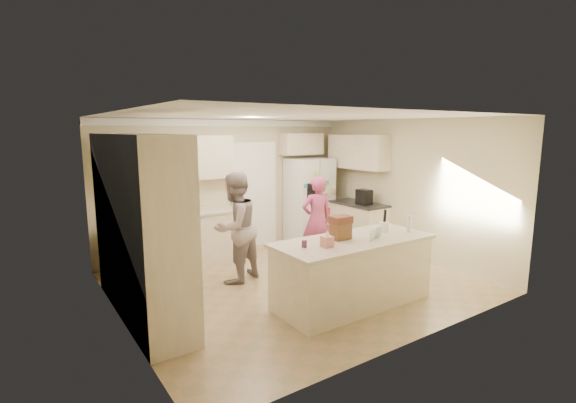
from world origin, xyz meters
TOP-DOWN VIEW (x-y plane):
  - floor at (0.00, 0.00)m, footprint 5.20×4.60m
  - ceiling at (0.00, 0.00)m, footprint 5.20×4.60m
  - wall_back at (0.00, 2.31)m, footprint 5.20×0.02m
  - wall_front at (0.00, -2.31)m, footprint 5.20×0.02m
  - wall_left at (-2.61, 0.00)m, footprint 0.02×4.60m
  - wall_right at (2.61, 0.00)m, footprint 0.02×4.60m
  - crown_back at (0.00, 2.26)m, footprint 5.20×0.08m
  - pantry_bank at (-2.30, 0.20)m, footprint 0.60×2.60m
  - back_base_cab at (-1.15, 2.00)m, footprint 2.20×0.60m
  - back_countertop at (-1.15, 1.99)m, footprint 2.24×0.63m
  - back_upper_cab at (-1.15, 2.12)m, footprint 2.20×0.35m
  - doorway_opening at (0.55, 2.28)m, footprint 0.90×0.06m
  - doorway_casing at (0.55, 2.24)m, footprint 1.02×0.03m
  - wall_frame_upper at (0.02, 2.27)m, footprint 0.15×0.02m
  - wall_frame_lower at (0.02, 2.27)m, footprint 0.15×0.02m
  - refrigerator at (1.73, 1.93)m, footprint 0.91×0.72m
  - fridge_seam at (1.73, 1.57)m, footprint 0.02×0.02m
  - fridge_dispenser at (1.51, 1.56)m, footprint 0.22×0.03m
  - fridge_handle_l at (1.68, 1.56)m, footprint 0.02×0.02m
  - fridge_handle_r at (1.78, 1.56)m, footprint 0.02×0.02m
  - over_fridge_cab at (1.65, 2.12)m, footprint 0.95×0.35m
  - right_base_cab at (2.30, 1.00)m, footprint 0.60×1.20m
  - right_countertop at (2.29, 1.00)m, footprint 0.63×1.24m
  - right_upper_cab at (2.43, 1.20)m, footprint 0.35×1.50m
  - coffee_maker at (2.25, 0.80)m, footprint 0.22×0.28m
  - island_base at (0.20, -1.10)m, footprint 2.20×0.90m
  - island_top at (0.20, -1.10)m, footprint 2.28×0.96m
  - utensil_crock at (0.85, -1.05)m, footprint 0.13×0.13m
  - tissue_box at (-0.35, -1.20)m, footprint 0.13×0.13m
  - tissue_plume at (-0.35, -1.20)m, footprint 0.08×0.08m
  - dollhouse_body at (0.05, -1.00)m, footprint 0.26×0.18m
  - dollhouse_roof at (0.05, -1.00)m, footprint 0.28×0.20m
  - jam_jar at (-0.60, -1.05)m, footprint 0.07×0.07m
  - greeting_card_a at (0.35, -1.30)m, footprint 0.12×0.06m
  - greeting_card_b at (0.50, -1.25)m, footprint 0.12×0.05m
  - water_bottle at (1.15, -1.25)m, footprint 0.07×0.07m
  - shaker_salt at (1.02, -0.88)m, footprint 0.05×0.05m
  - shaker_pepper at (1.09, -0.88)m, footprint 0.05×0.05m
  - teen_boy at (-0.73, 0.60)m, footprint 1.04×0.94m
  - teen_girl at (0.92, 0.63)m, footprint 0.64×0.49m
  - fridge_magnets at (1.73, 1.56)m, footprint 0.76×0.02m

SIDE VIEW (x-z plane):
  - floor at x=0.00m, z-range -0.02..0.00m
  - back_base_cab at x=-1.15m, z-range 0.00..0.88m
  - right_base_cab at x=2.30m, z-range 0.00..0.88m
  - island_base at x=0.20m, z-range 0.00..0.88m
  - teen_girl at x=0.92m, z-range 0.00..1.58m
  - teen_boy at x=-0.73m, z-range 0.00..1.76m
  - back_countertop at x=-1.15m, z-range 0.88..0.92m
  - refrigerator at x=1.73m, z-range 0.00..1.80m
  - fridge_seam at x=1.73m, z-range 0.01..1.79m
  - right_countertop at x=2.29m, z-range 0.88..0.92m
  - island_top at x=0.20m, z-range 0.88..0.93m
  - fridge_magnets at x=1.73m, z-range 0.18..1.62m
  - jam_jar at x=-0.60m, z-range 0.93..1.02m
  - shaker_salt at x=1.02m, z-range 0.93..1.02m
  - shaker_pepper at x=1.09m, z-range 0.93..1.02m
  - tissue_box at x=-0.35m, z-range 0.93..1.07m
  - utensil_crock at x=0.85m, z-range 0.93..1.07m
  - greeting_card_a at x=0.35m, z-range 0.93..1.08m
  - greeting_card_b at x=0.50m, z-range 0.93..1.08m
  - dollhouse_body at x=0.05m, z-range 0.93..1.15m
  - water_bottle at x=1.15m, z-range 0.92..1.17m
  - doorway_opening at x=0.55m, z-range 0.00..2.10m
  - doorway_casing at x=0.55m, z-range -0.06..2.16m
  - fridge_handle_l at x=1.68m, z-range 0.62..1.48m
  - fridge_handle_r at x=1.78m, z-range 0.62..1.48m
  - coffee_maker at x=2.25m, z-range 0.92..1.22m
  - tissue_plume at x=-0.35m, z-range 1.06..1.15m
  - fridge_dispenser at x=1.51m, z-range 0.97..1.32m
  - pantry_bank at x=-2.30m, z-range 0.00..2.35m
  - dollhouse_roof at x=0.05m, z-range 1.15..1.25m
  - wall_frame_lower at x=0.02m, z-range 1.18..1.38m
  - wall_back at x=0.00m, z-range 0.00..2.60m
  - wall_front at x=0.00m, z-range 0.00..2.60m
  - wall_left at x=-2.61m, z-range 0.00..2.60m
  - wall_right at x=2.61m, z-range 0.00..2.60m
  - wall_frame_upper at x=0.02m, z-range 1.45..1.65m
  - back_upper_cab at x=-1.15m, z-range 1.50..2.30m
  - right_upper_cab at x=2.43m, z-range 1.60..2.30m
  - over_fridge_cab at x=1.65m, z-range 1.88..2.33m
  - crown_back at x=0.00m, z-range 2.47..2.59m
  - ceiling at x=0.00m, z-range 2.60..2.62m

